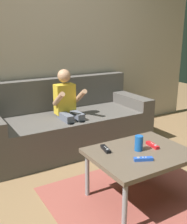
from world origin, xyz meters
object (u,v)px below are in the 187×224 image
couch (67,124)px  soda_can (139,143)px  person_seated_on_couch (68,107)px  coffee_table (140,156)px  game_remote_black_near_edge (106,149)px  game_remote_blue_far_corner (143,159)px  game_remote_red_center (153,145)px

couch → soda_can: bearing=-88.2°
person_seated_on_couch → soda_can: bearing=-85.1°
person_seated_on_couch → coffee_table: 1.13m
person_seated_on_couch → coffee_table: size_ratio=1.22×
coffee_table → soda_can: (0.00, 0.03, 0.10)m
couch → game_remote_black_near_edge: bearing=-99.5°
couch → person_seated_on_couch: person_seated_on_couch is taller
person_seated_on_couch → soda_can: person_seated_on_couch is taller
game_remote_black_near_edge → game_remote_blue_far_corner: size_ratio=1.01×
couch → game_remote_red_center: bearing=-81.6°
game_remote_black_near_edge → game_remote_red_center: same height
couch → person_seated_on_couch: bearing=-107.5°
game_remote_black_near_edge → soda_can: 0.27m
person_seated_on_couch → game_remote_black_near_edge: person_seated_on_couch is taller
coffee_table → game_remote_black_near_edge: bearing=143.7°
game_remote_red_center → game_remote_blue_far_corner: same height
soda_can → game_remote_black_near_edge: bearing=149.5°
game_remote_black_near_edge → soda_can: bearing=-30.5°
person_seated_on_couch → game_remote_red_center: 1.11m
soda_can → game_remote_red_center: bearing=-0.4°
couch → soda_can: size_ratio=15.78×
coffee_table → game_remote_blue_far_corner: size_ratio=5.44×
coffee_table → person_seated_on_couch: bearing=94.5°
game_remote_red_center → soda_can: size_ratio=1.17×
game_remote_black_near_edge → couch: bearing=80.5°
game_remote_blue_far_corner → soda_can: size_ratio=1.17×
game_remote_black_near_edge → coffee_table: bearing=-36.3°
couch → coffee_table: 1.29m
game_remote_blue_far_corner → soda_can: bearing=61.3°
couch → game_remote_red_center: 1.28m
person_seated_on_couch → game_remote_red_center: bearing=-77.5°
couch → soda_can: 1.27m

